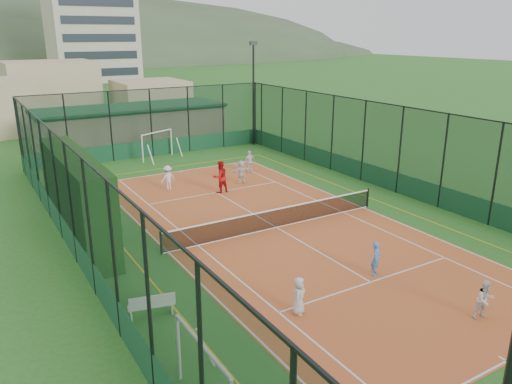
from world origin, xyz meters
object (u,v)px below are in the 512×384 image
Objects in this scene: child_near_left at (299,296)px; child_near_right at (485,300)px; child_far_back at (241,172)px; child_near_mid at (376,258)px; white_bench at (151,304)px; clubhouse at (131,125)px; child_far_left at (168,178)px; futsal_goal_far at (157,145)px; child_far_right at (250,161)px; coach at (220,177)px; futsal_goal_near at (203,379)px; floodlight_ne at (253,94)px.

child_near_right reaches higher than child_near_left.
child_far_back is at bearing 27.26° from child_near_left.
white_bench is at bearing 136.29° from child_near_mid.
white_bench is at bearing 163.29° from child_near_right.
child_far_left is at bearing -99.14° from clubhouse.
futsal_goal_far reaches higher than child_far_left.
futsal_goal_far reaches higher than child_far_right.
child_near_left is 5.99m from child_near_right.
futsal_goal_far is 23.07m from child_near_left.
futsal_goal_far is 26.17m from child_near_right.
child_far_left is 4.51m from child_far_back.
coach reaches higher than child_far_left.
clubhouse reaches higher than child_near_mid.
futsal_goal_far is at bearing -71.20° from child_far_back.
child_far_back is (0.80, 17.41, 0.06)m from child_near_right.
futsal_goal_near reaches higher than white_bench.
futsal_goal_near is at bearing 167.75° from child_near_left.
child_near_right is at bearing -105.09° from floodlight_ne.
futsal_goal_far reaches higher than coach.
child_far_back reaches higher than child_near_right.
floodlight_ne is 5.51× the size of white_bench.
floodlight_ne is 9.14m from futsal_goal_far.
child_near_left is at bearing -117.53° from floodlight_ne.
child_far_left is 1.02× the size of child_far_back.
child_near_mid is (8.78, 3.23, -0.28)m from futsal_goal_near.
child_near_left is at bearing 72.52° from child_far_back.
child_far_left is 6.16m from child_far_right.
clubhouse is at bearing -15.23° from futsal_goal_near.
futsal_goal_near is 2.26× the size of child_near_right.
child_far_back is at bearing 154.33° from child_far_left.
child_near_right is at bearing -111.30° from child_near_mid.
floodlight_ne is 13.64m from coach.
clubhouse is 13.42m from child_far_right.
child_far_right is 0.79× the size of coach.
child_far_right reaches higher than child_far_left.
clubhouse is 10.57× the size of child_far_back.
child_near_right reaches higher than white_bench.
child_far_right is at bearing -33.81° from futsal_goal_near.
white_bench is 13.38m from coach.
child_near_mid reaches higher than child_near_right.
floodlight_ne reaches higher than futsal_goal_near.
child_far_right is (6.10, 0.86, 0.01)m from child_far_left.
futsal_goal_far is 2.31× the size of child_near_right.
child_far_left is 3.18m from coach.
floodlight_ne is at bearing -20.94° from futsal_goal_far.
child_near_left is 17.61m from child_far_right.
floodlight_ne reaches higher than child_near_mid.
floodlight_ne reaches higher than child_far_right.
child_near_left is at bearing 157.41° from child_near_mid.
futsal_goal_near is (-8.21, -31.24, -0.61)m from clubhouse.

